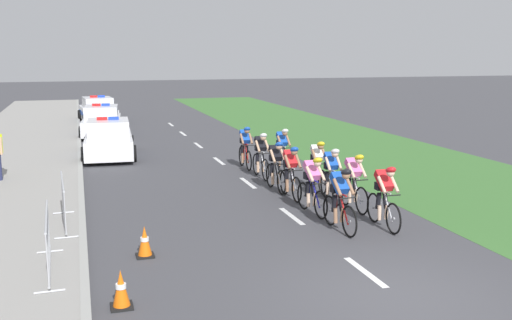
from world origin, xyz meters
TOP-DOWN VIEW (x-y plane):
  - ground_plane at (0.00, 0.00)m, footprint 160.00×160.00m
  - sidewalk_slab at (-7.52, 14.00)m, footprint 5.05×60.00m
  - kerb_edge at (-5.07, 14.00)m, footprint 0.16×60.00m
  - grass_verge at (6.59, 14.00)m, footprint 7.00×60.00m
  - lane_markings_centre at (0.00, 11.20)m, footprint 0.14×29.60m
  - cyclist_lead at (0.62, 3.69)m, footprint 0.42×1.72m
  - cyclist_second at (1.71, 3.62)m, footprint 0.42×1.72m
  - cyclist_third at (0.56, 5.23)m, footprint 0.44×1.72m
  - cyclist_fourth at (1.75, 5.30)m, footprint 0.42×1.72m
  - cyclist_fifth at (0.61, 6.94)m, footprint 0.42×1.72m
  - cyclist_sixth at (1.56, 6.30)m, footprint 0.44×1.72m
  - cyclist_seventh at (0.50, 7.93)m, footprint 0.42×1.72m
  - cyclist_eighth at (1.70, 7.62)m, footprint 0.43×1.72m
  - cyclist_ninth at (0.62, 9.81)m, footprint 0.42×1.72m
  - cyclist_tenth at (1.65, 10.64)m, footprint 0.42×1.72m
  - cyclist_eleventh at (0.57, 11.53)m, footprint 0.42×1.72m
  - police_car_nearest at (-3.94, 15.38)m, footprint 2.18×4.49m
  - police_car_second at (-3.95, 21.76)m, footprint 2.28×4.54m
  - police_car_third at (-3.94, 27.53)m, footprint 2.31×4.55m
  - crowd_barrier_front at (-5.68, 2.66)m, footprint 0.58×2.32m
  - crowd_barrier_middle at (-5.46, 5.63)m, footprint 0.60×2.32m
  - traffic_cone_near at (-3.88, 3.26)m, footprint 0.36×0.36m
  - traffic_cone_mid at (-4.51, 0.93)m, footprint 0.36×0.36m

SIDE VIEW (x-z plane):
  - ground_plane at x=0.00m, z-range 0.00..0.00m
  - lane_markings_centre at x=0.00m, z-range 0.00..0.01m
  - grass_verge at x=6.59m, z-range 0.00..0.01m
  - sidewalk_slab at x=-7.52m, z-range 0.00..0.12m
  - kerb_edge at x=-5.07m, z-range 0.00..0.13m
  - traffic_cone_near at x=-3.88m, z-range -0.01..0.63m
  - traffic_cone_mid at x=-4.51m, z-range -0.01..0.63m
  - crowd_barrier_front at x=-5.68m, z-range 0.11..1.18m
  - crowd_barrier_middle at x=-5.46m, z-range 0.11..1.18m
  - police_car_nearest at x=-3.94m, z-range -0.12..1.48m
  - police_car_second at x=-3.95m, z-range -0.12..1.48m
  - police_car_third at x=-3.94m, z-range -0.12..1.48m
  - cyclist_lead at x=0.62m, z-range 0.00..1.57m
  - cyclist_second at x=1.71m, z-range 0.00..1.57m
  - cyclist_third at x=0.56m, z-range 0.00..1.57m
  - cyclist_fourth at x=1.75m, z-range 0.00..1.57m
  - cyclist_fifth at x=0.61m, z-range 0.00..1.57m
  - cyclist_sixth at x=1.56m, z-range 0.00..1.57m
  - cyclist_seventh at x=0.50m, z-range 0.00..1.57m
  - cyclist_eighth at x=1.70m, z-range 0.00..1.57m
  - cyclist_ninth at x=0.62m, z-range 0.00..1.57m
  - cyclist_tenth at x=1.65m, z-range 0.00..1.57m
  - cyclist_eleventh at x=0.57m, z-range 0.00..1.57m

